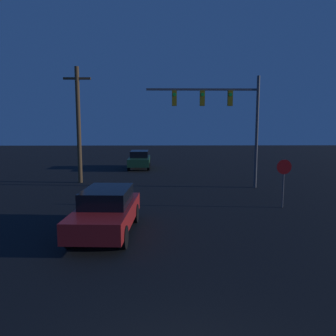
% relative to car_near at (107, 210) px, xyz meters
% --- Properties ---
extents(car_near, '(2.04, 4.58, 1.57)m').
position_rel_car_near_xyz_m(car_near, '(0.00, 0.00, 0.00)').
color(car_near, '#B21E1E').
rests_on(car_near, ground_plane).
extents(car_far, '(1.92, 4.52, 1.57)m').
position_rel_car_near_xyz_m(car_far, '(-0.07, 17.78, 0.00)').
color(car_far, '#1E4728').
rests_on(car_far, ground_plane).
extents(traffic_signal_mast, '(6.75, 0.30, 6.73)m').
position_rel_car_near_xyz_m(traffic_signal_mast, '(5.73, 8.55, 3.83)').
color(traffic_signal_mast, '#4C4C51').
rests_on(traffic_signal_mast, ground_plane).
extents(stop_sign, '(0.68, 0.07, 2.25)m').
position_rel_car_near_xyz_m(stop_sign, '(7.55, 3.52, 0.73)').
color(stop_sign, '#4C4C51').
rests_on(stop_sign, ground_plane).
extents(utility_pole, '(1.76, 0.28, 7.57)m').
position_rel_car_near_xyz_m(utility_pole, '(-3.53, 10.51, 3.12)').
color(utility_pole, brown).
rests_on(utility_pole, ground_plane).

